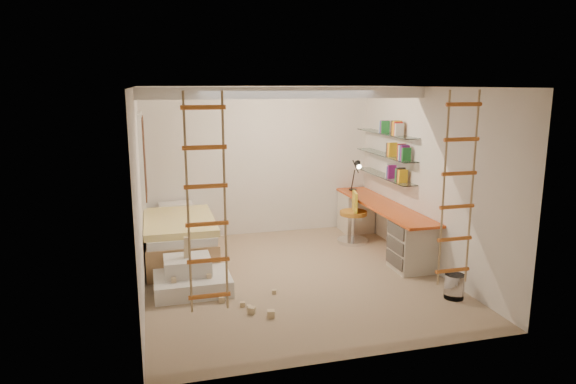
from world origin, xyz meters
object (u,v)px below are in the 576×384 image
object	(u,v)px
desk	(381,224)
bed	(179,237)
play_platform	(191,278)
swivel_chair	(353,224)

from	to	relation	value
desk	bed	distance (m)	3.22
bed	play_platform	size ratio (longest dim) A/B	2.05
bed	swivel_chair	distance (m)	2.88
swivel_chair	play_platform	distance (m)	3.14
bed	swivel_chair	world-z (taller)	swivel_chair
swivel_chair	bed	bearing A→B (deg)	-179.19
desk	swivel_chair	size ratio (longest dim) A/B	3.17
desk	play_platform	xyz separation A→B (m)	(-3.13, -0.98, -0.24)
bed	swivel_chair	size ratio (longest dim) A/B	2.26
desk	play_platform	distance (m)	3.29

